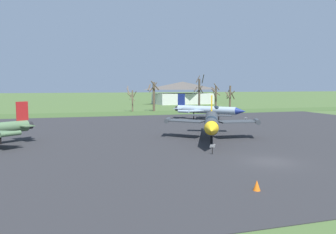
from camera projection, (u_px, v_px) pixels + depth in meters
ground_plane at (270, 162)px, 28.92m from camera, size 600.00×600.00×0.00m
asphalt_apron at (196, 134)px, 45.89m from camera, size 82.04×59.23×0.05m
grass_verge_strip at (143, 113)px, 79.93m from camera, size 142.04×12.00×0.06m
jet_fighter_front_left at (211, 121)px, 40.40m from camera, size 11.99×16.45×5.29m
info_placard_front_left at (212, 148)px, 31.94m from camera, size 0.53×0.18×1.00m
jet_fighter_rear_center at (207, 110)px, 63.72m from camera, size 11.62×12.73×5.03m
info_placard_rear_center at (246, 120)px, 58.20m from camera, size 0.64×0.36×1.08m
bare_tree_far_left at (132, 98)px, 84.82m from camera, size 2.63×2.82×6.63m
bare_tree_left_of_center at (154, 95)px, 85.71m from camera, size 3.04×3.04×7.95m
bare_tree_center at (199, 93)px, 87.60m from camera, size 2.82×2.79×9.67m
bare_tree_right_of_center at (216, 96)px, 89.27m from camera, size 2.37×2.39×7.33m
bare_tree_far_right at (230, 97)px, 88.05m from camera, size 2.78×2.85×6.69m
visitor_building at (183, 93)px, 120.77m from camera, size 22.72×13.56×8.14m
traffic_cone at (257, 186)px, 20.90m from camera, size 0.50×0.50×0.72m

